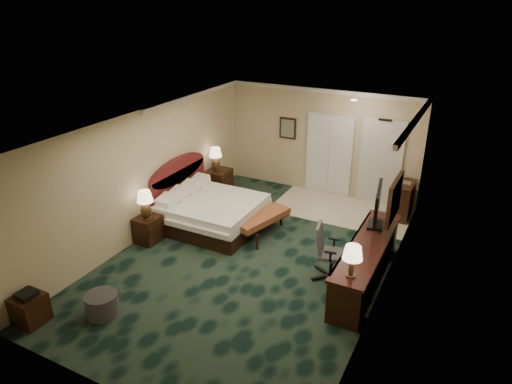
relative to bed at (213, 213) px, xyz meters
The scene contains 26 objects.
floor 1.64m from the bed, 29.42° to the right, with size 5.00×7.50×0.00m, color black.
ceiling 2.88m from the bed, 29.42° to the right, with size 5.00×7.50×0.00m, color white.
wall_back 3.43m from the bed, 64.65° to the left, with size 5.00×0.00×2.70m, color tan.
wall_front 4.86m from the bed, 72.84° to the right, with size 5.00×0.00×2.70m, color tan.
wall_left 1.70m from the bed, 144.24° to the right, with size 0.00×7.50×2.70m, color tan.
wall_right 4.11m from the bed, 11.45° to the right, with size 0.00×7.50×2.70m, color tan.
crown_molding 2.83m from the bed, 29.42° to the right, with size 5.00×7.50×0.10m, color silver, non-canonical shape.
tile_patch 3.14m from the bed, 42.50° to the left, with size 3.20×1.70×0.01m, color beige.
headboard 1.13m from the bed, 168.60° to the left, with size 0.12×2.00×1.40m, color #550F0D, non-canonical shape.
entry_door 4.22m from the bed, 44.78° to the left, with size 1.02×0.06×2.18m, color silver.
closet_doors 3.43m from the bed, 60.49° to the left, with size 1.20×0.06×2.10m, color silver.
wall_art 3.23m from the bed, 80.24° to the left, with size 0.45×0.06×0.55m, color #50645D.
wall_mirror 4.06m from the bed, ahead, with size 0.05×0.95×0.75m, color white.
bed is the anchor object (origin of this frame).
nightstand_near 1.47m from the bed, 125.75° to the right, with size 0.44×0.51×0.56m, color black.
nightstand_far 1.77m from the bed, 117.25° to the left, with size 0.54×0.61×0.67m, color black.
lamp_near 1.58m from the bed, 123.55° to the right, with size 0.33×0.33×0.62m, color black, non-canonical shape.
lamp_far 1.85m from the bed, 119.17° to the left, with size 0.32×0.32×0.61m, color black, non-canonical shape.
bed_bench 1.15m from the bed, ahead, with size 0.48×1.39×0.47m, color brown.
ottoman 3.43m from the bed, 89.61° to the right, with size 0.52×0.52×0.37m, color #2E2E30.
side_table 4.17m from the bed, 101.66° to the right, with size 0.45×0.45×0.49m, color black.
desk 3.63m from the bed, ahead, with size 0.60×2.79×0.80m, color black.
tv 3.64m from the bed, ahead, with size 0.08×1.00×0.78m, color black.
desk_lamp 4.06m from the bed, 25.54° to the right, with size 0.31×0.31×0.54m, color black, non-canonical shape.
desk_chair 3.08m from the bed, 13.55° to the right, with size 0.61×0.57×1.05m, color #4F4F56, non-canonical shape.
minibar 4.36m from the bed, 33.57° to the left, with size 0.44×0.80×0.84m, color black.
Camera 1 is at (3.59, -6.86, 4.83)m, focal length 32.00 mm.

